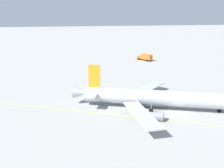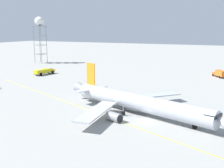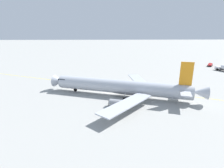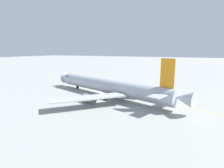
{
  "view_description": "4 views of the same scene",
  "coord_description": "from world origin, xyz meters",
  "views": [
    {
      "loc": [
        61.27,
        -25.52,
        26.11
      ],
      "look_at": [
        -12.4,
        -14.89,
        4.76
      ],
      "focal_mm": 44.17,
      "sensor_mm": 36.0,
      "label": 1
    },
    {
      "loc": [
        58.59,
        19.02,
        20.82
      ],
      "look_at": [
        -12.4,
        -14.89,
        5.04
      ],
      "focal_mm": 45.06,
      "sensor_mm": 36.0,
      "label": 2
    },
    {
      "loc": [
        -53.71,
        0.87,
        19.02
      ],
      "look_at": [
        -4.62,
        -0.92,
        4.02
      ],
      "focal_mm": 28.73,
      "sensor_mm": 36.0,
      "label": 3
    },
    {
      "loc": [
        -48.76,
        -26.09,
        12.81
      ],
      "look_at": [
        -5.65,
        -5.4,
        3.95
      ],
      "focal_mm": 29.49,
      "sensor_mm": 36.0,
      "label": 4
    }
  ],
  "objects": [
    {
      "name": "taxiway_centreline",
      "position": [
        1.61,
        -8.92,
        0.0
      ],
      "size": [
        51.69,
        119.56,
        0.01
      ],
      "rotation": [
        0.0,
        0.0,
        1.16
      ],
      "color": "yellow",
      "rests_on": "ground_plane"
    },
    {
      "name": "ground_plane",
      "position": [
        0.0,
        0.0,
        0.0
      ],
      "size": [
        600.0,
        600.0,
        0.0
      ],
      "primitive_type": "plane",
      "color": "#9E9E99"
    },
    {
      "name": "airliner_main",
      "position": [
        -4.03,
        -4.14,
        2.77
      ],
      "size": [
        36.02,
        44.41,
        11.21
      ],
      "rotation": [
        0.0,
        0.0,
        1.25
      ],
      "color": "#B2B7C1",
      "rests_on": "ground_plane"
    }
  ]
}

